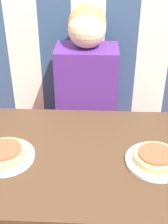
# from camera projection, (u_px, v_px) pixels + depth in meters

# --- Properties ---
(booth_seat) EXTENTS (1.32, 0.58, 0.43)m
(booth_seat) POSITION_uv_depth(u_px,v_px,m) (86.00, 158.00, 1.98)
(booth_seat) COLOR maroon
(booth_seat) RESTS_ON ground_plane
(booth_backrest) EXTENTS (1.32, 0.10, 0.74)m
(booth_backrest) POSITION_uv_depth(u_px,v_px,m) (88.00, 57.00, 1.88)
(booth_backrest) COLOR navy
(booth_backrest) RESTS_ON booth_seat
(dining_table) EXTENTS (1.06, 0.63, 0.76)m
(dining_table) POSITION_uv_depth(u_px,v_px,m) (80.00, 175.00, 1.22)
(dining_table) COLOR #422B1C
(dining_table) RESTS_ON ground_plane
(person) EXTENTS (0.33, 0.23, 0.73)m
(person) POSITION_uv_depth(u_px,v_px,m) (87.00, 75.00, 1.69)
(person) COLOR #4C237A
(person) RESTS_ON booth_seat
(plate_left) EXTENTS (0.21, 0.21, 0.01)m
(plate_left) POSITION_uv_depth(u_px,v_px,m) (5.00, 157.00, 1.14)
(plate_left) COLOR white
(plate_left) RESTS_ON dining_table
(plate_right) EXTENTS (0.21, 0.21, 0.01)m
(plate_right) POSITION_uv_depth(u_px,v_px,m) (155.00, 161.00, 1.12)
(plate_right) COLOR white
(plate_right) RESTS_ON dining_table
(pizza_left) EXTENTS (0.16, 0.16, 0.03)m
(pizza_left) POSITION_uv_depth(u_px,v_px,m) (5.00, 152.00, 1.13)
(pizza_left) COLOR tan
(pizza_left) RESTS_ON plate_left
(pizza_right) EXTENTS (0.16, 0.16, 0.03)m
(pizza_right) POSITION_uv_depth(u_px,v_px,m) (156.00, 157.00, 1.11)
(pizza_right) COLOR tan
(pizza_right) RESTS_ON plate_right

